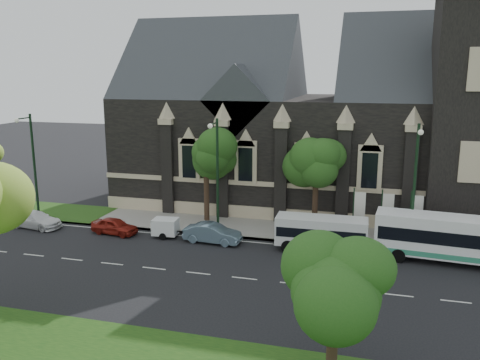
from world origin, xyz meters
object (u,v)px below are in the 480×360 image
(banner_flag_center, at_px, (385,211))
(car_far_red, at_px, (115,226))
(tree_walk_left, at_px, (209,154))
(banner_flag_left, at_px, (357,209))
(banner_flag_right, at_px, (414,213))
(sedan, at_px, (212,233))
(tree_walk_right, at_px, (320,158))
(tour_coach, at_px, (461,239))
(shuttle_bus, at_px, (322,232))
(tree_park_east, at_px, (340,279))
(car_far_white, at_px, (36,220))
(street_lamp_near, at_px, (415,182))
(box_trailer, at_px, (166,227))
(street_lamp_mid, at_px, (217,171))
(street_lamp_far, at_px, (32,161))

(banner_flag_center, xyz_separation_m, car_far_red, (-20.17, -3.41, -1.75))
(tree_walk_left, distance_m, banner_flag_left, 12.66)
(banner_flag_right, xyz_separation_m, sedan, (-14.22, -3.30, -1.68))
(tree_walk_right, height_order, tour_coach, tree_walk_right)
(shuttle_bus, xyz_separation_m, sedan, (-7.94, -0.32, -0.71))
(tree_park_east, distance_m, car_far_white, 29.32)
(street_lamp_near, xyz_separation_m, car_far_white, (-28.87, -1.69, -4.46))
(tree_walk_right, distance_m, box_trailer, 12.97)
(street_lamp_near, xyz_separation_m, tour_coach, (3.00, -1.16, -3.40))
(sedan, bearing_deg, car_far_white, 94.42)
(tree_park_east, bearing_deg, tour_coach, 65.91)
(tree_park_east, xyz_separation_m, tour_coach, (6.82, 15.26, -2.91))
(car_far_red, bearing_deg, banner_flag_center, -73.05)
(banner_flag_center, bearing_deg, banner_flag_right, 0.00)
(tour_coach, relative_size, car_far_white, 2.42)
(street_lamp_mid, relative_size, sedan, 2.10)
(tree_walk_right, xyz_separation_m, street_lamp_near, (6.79, -3.62, -0.71))
(banner_flag_right, xyz_separation_m, car_far_red, (-22.17, -3.41, -1.75))
(shuttle_bus, height_order, car_far_white, shuttle_bus)
(tour_coach, bearing_deg, tree_park_east, -108.84)
(banner_flag_center, relative_size, car_far_white, 0.89)
(tree_walk_right, xyz_separation_m, banner_flag_right, (7.08, -1.71, -3.43))
(tree_walk_left, distance_m, box_trailer, 7.12)
(sedan, bearing_deg, street_lamp_mid, 6.24)
(sedan, bearing_deg, banner_flag_left, -68.77)
(tree_park_east, distance_m, shuttle_bus, 15.82)
(shuttle_bus, distance_m, sedan, 7.97)
(street_lamp_far, height_order, banner_flag_right, street_lamp_far)
(street_lamp_near, bearing_deg, box_trailer, -176.34)
(tree_walk_left, relative_size, banner_flag_center, 1.91)
(car_far_white, bearing_deg, shuttle_bus, -81.07)
(street_lamp_mid, xyz_separation_m, street_lamp_far, (-16.00, 0.00, 0.00))
(tree_park_east, xyz_separation_m, car_far_red, (-18.06, 14.92, -3.99))
(street_lamp_far, bearing_deg, tree_walk_right, 8.86)
(street_lamp_far, relative_size, sedan, 2.10)
(tour_coach, height_order, shuttle_bus, tour_coach)
(street_lamp_near, bearing_deg, tree_park_east, -103.11)
(banner_flag_center, distance_m, banner_flag_right, 2.00)
(banner_flag_left, bearing_deg, shuttle_bus, -127.35)
(banner_flag_right, height_order, sedan, banner_flag_right)
(street_lamp_mid, relative_size, shuttle_bus, 1.42)
(banner_flag_right, bearing_deg, street_lamp_far, -176.40)
(banner_flag_right, relative_size, sedan, 0.93)
(banner_flag_left, bearing_deg, tree_walk_right, 150.90)
(street_lamp_far, distance_m, shuttle_bus, 24.32)
(sedan, xyz_separation_m, car_far_red, (-7.96, -0.10, -0.07))
(banner_flag_left, xyz_separation_m, banner_flag_right, (4.00, 0.00, 0.00))
(tree_park_east, relative_size, tree_walk_left, 0.82)
(tree_park_east, height_order, car_far_red, tree_park_east)
(street_lamp_far, relative_size, banner_flag_right, 2.25)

